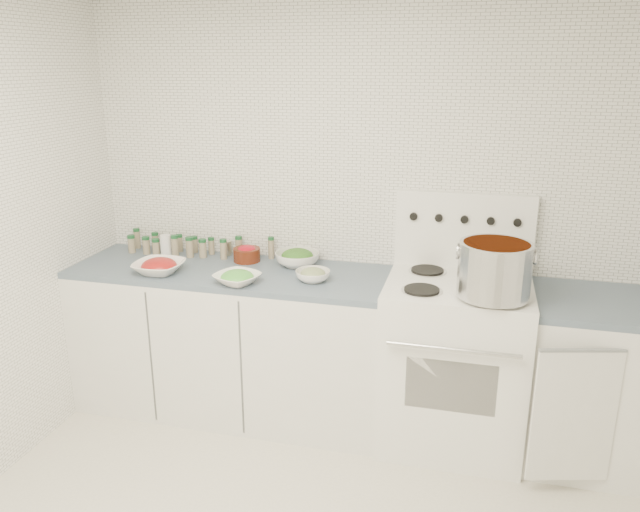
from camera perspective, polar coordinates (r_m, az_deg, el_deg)
The scene contains 13 objects.
room_walls at distance 2.13m, azimuth -0.63°, elevation 3.91°, with size 3.54×3.04×2.52m.
counter_left at distance 3.82m, azimuth -7.99°, elevation -7.61°, with size 1.85×0.62×0.90m.
stove at distance 3.55m, azimuth 12.14°, elevation -9.08°, with size 0.76×0.70×1.36m.
counter_right at distance 3.65m, azimuth 25.30°, elevation -10.50°, with size 0.89×0.73×0.90m.
stock_pot at distance 3.15m, azimuth 15.68°, elevation -1.03°, with size 0.38×0.35×0.27m.
bowl_tomato at distance 3.66m, azimuth -14.50°, elevation -0.93°, with size 0.28×0.28×0.09m.
bowl_snowpea at distance 3.40m, azimuth -7.58°, elevation -1.99°, with size 0.30×0.30×0.08m.
bowl_broccoli at distance 3.67m, azimuth -2.09°, elevation -0.15°, with size 0.32×0.32×0.11m.
bowl_zucchini at distance 3.42m, azimuth -0.65°, elevation -1.73°, with size 0.25×0.25×0.08m.
bowl_pepper at distance 3.77m, azimuth -6.71°, elevation 0.24°, with size 0.16×0.16×0.10m.
salt_canister at distance 3.97m, azimuth -13.92°, elevation 0.94°, with size 0.07×0.07×0.13m, color white.
tin_can at distance 3.92m, azimuth -8.57°, elevation 0.73°, with size 0.07×0.07×0.09m, color #AEAB93.
spice_cluster at distance 3.97m, azimuth -12.36°, elevation 0.99°, with size 0.95×0.16×0.14m.
Camera 1 is at (0.54, -2.00, 2.05)m, focal length 35.00 mm.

